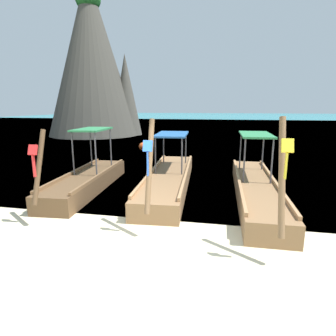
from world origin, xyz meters
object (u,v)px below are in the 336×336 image
karst_rock (93,59)px  mooring_buoy_near (143,147)px  longtail_boat_yellow_ribbon (255,188)px  longtail_boat_blue_ribbon (169,178)px  longtail_boat_red_ribbon (87,180)px

karst_rock → mooring_buoy_near: size_ratio=27.84×
longtail_boat_yellow_ribbon → karst_rock: bearing=127.6°
longtail_boat_blue_ribbon → longtail_boat_yellow_ribbon: 2.97m
longtail_boat_red_ribbon → longtail_boat_blue_ribbon: size_ratio=0.79×
longtail_boat_blue_ribbon → longtail_boat_yellow_ribbon: size_ratio=1.00×
mooring_buoy_near → longtail_boat_red_ribbon: bearing=-86.2°
longtail_boat_red_ribbon → longtail_boat_blue_ribbon: 2.85m
longtail_boat_blue_ribbon → karst_rock: size_ratio=0.49×
longtail_boat_red_ribbon → longtail_boat_yellow_ribbon: 5.63m
longtail_boat_yellow_ribbon → karst_rock: 23.71m
longtail_boat_red_ribbon → longtail_boat_blue_ribbon: (2.73, 0.82, -0.01)m
mooring_buoy_near → longtail_boat_blue_ribbon: bearing=-67.5°
longtail_boat_red_ribbon → karst_rock: bearing=114.3°
longtail_boat_blue_ribbon → mooring_buoy_near: bearing=112.5°
longtail_boat_blue_ribbon → longtail_boat_yellow_ribbon: (2.90, -0.64, 0.01)m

